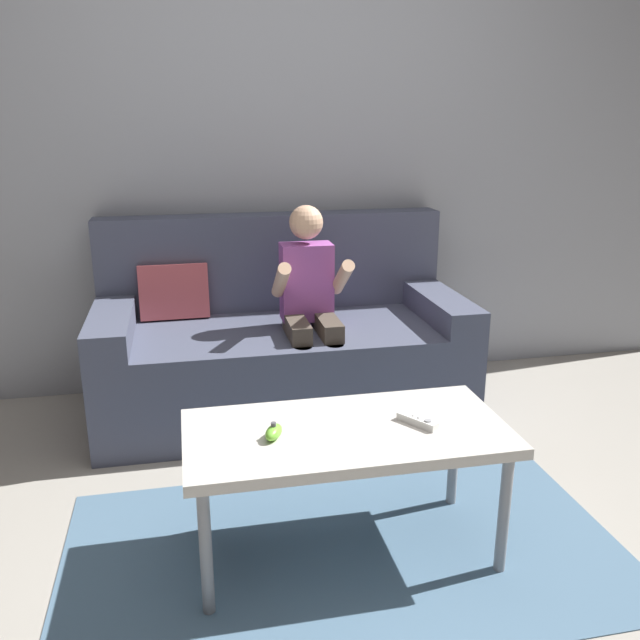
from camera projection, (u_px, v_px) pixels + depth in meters
ground_plane at (366, 597)px, 1.97m from camera, size 10.08×10.08×0.00m
wall_back at (273, 142)px, 3.29m from camera, size 5.04×0.05×2.50m
couch at (280, 346)px, 3.19m from camera, size 1.71×0.80×0.91m
person_seated_on_couch at (310, 303)px, 2.96m from camera, size 0.33×0.40×1.00m
coffee_table at (346, 440)px, 2.07m from camera, size 1.00×0.49×0.45m
area_rug at (345, 549)px, 2.19m from camera, size 1.82×1.03×0.01m
game_remote_white_near_edge at (418, 421)px, 2.08m from camera, size 0.11×0.14×0.03m
nunchuk_lime at (274, 432)px, 1.99m from camera, size 0.08×0.10×0.05m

